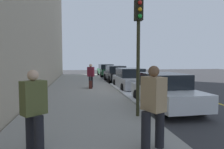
{
  "coord_description": "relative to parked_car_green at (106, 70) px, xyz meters",
  "views": [
    {
      "loc": [
        13.92,
        -3.49,
        2.12
      ],
      "look_at": [
        -0.22,
        -1.12,
        1.07
      ],
      "focal_mm": 32.72,
      "sensor_mm": 36.0,
      "label": 1
    }
  ],
  "objects": [
    {
      "name": "pedestrian_tan_coat",
      "position": [
        22.27,
        -2.03,
        0.37
      ],
      "size": [
        0.58,
        0.58,
        1.84
      ],
      "color": "black",
      "rests_on": "sidewalk"
    },
    {
      "name": "traffic_light_pole",
      "position": [
        19.65,
        -1.58,
        2.11
      ],
      "size": [
        0.35,
        0.26,
        3.99
      ],
      "color": "#2D2D19",
      "rests_on": "sidewalk"
    },
    {
      "name": "pedestrian_burgundy_coat",
      "position": [
        12.08,
        -2.74,
        0.28
      ],
      "size": [
        0.52,
        0.52,
        1.67
      ],
      "color": "black",
      "rests_on": "sidewalk"
    },
    {
      "name": "rolling_suitcase",
      "position": [
        12.52,
        -2.79,
        -0.35
      ],
      "size": [
        0.34,
        0.22,
        0.88
      ],
      "color": "#471E19",
      "rests_on": "sidewalk"
    },
    {
      "name": "ground_plane",
      "position": [
        12.5,
        -0.14,
        -0.76
      ],
      "size": [
        56.0,
        56.0,
        0.0
      ],
      "primitive_type": "plane",
      "color": "#333335"
    },
    {
      "name": "parked_car_white",
      "position": [
        18.1,
        0.1,
        -0.0
      ],
      "size": [
        4.37,
        1.97,
        1.51
      ],
      "color": "black",
      "rests_on": "ground"
    },
    {
      "name": "snow_bank_curb",
      "position": [
        14.63,
        -0.84,
        -0.65
      ],
      "size": [
        8.33,
        0.56,
        0.22
      ],
      "primitive_type": "cube",
      "color": "white",
      "rests_on": "ground"
    },
    {
      "name": "pedestrian_olive_coat",
      "position": [
        22.02,
        -4.55,
        0.33
      ],
      "size": [
        0.53,
        0.56,
        1.76
      ],
      "color": "black",
      "rests_on": "sidewalk"
    },
    {
      "name": "parked_car_black",
      "position": [
        6.86,
        0.02,
        -0.0
      ],
      "size": [
        4.68,
        1.94,
        1.51
      ],
      "color": "black",
      "rests_on": "ground"
    },
    {
      "name": "lane_stripe_centre",
      "position": [
        12.5,
        3.06,
        -0.76
      ],
      "size": [
        28.0,
        0.14,
        0.01
      ],
      "primitive_type": "cube",
      "color": "gold",
      "rests_on": "ground"
    },
    {
      "name": "parked_car_green",
      "position": [
        0.0,
        0.0,
        0.0
      ],
      "size": [
        4.82,
        2.02,
        1.51
      ],
      "color": "black",
      "rests_on": "ground"
    },
    {
      "name": "sidewalk",
      "position": [
        12.5,
        -3.44,
        -0.68
      ],
      "size": [
        28.0,
        4.6,
        0.15
      ],
      "primitive_type": "cube",
      "color": "gray",
      "rests_on": "ground"
    },
    {
      "name": "parked_car_silver",
      "position": [
        12.56,
        -0.0,
        -0.0
      ],
      "size": [
        4.6,
        1.92,
        1.51
      ],
      "color": "black",
      "rests_on": "ground"
    }
  ]
}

